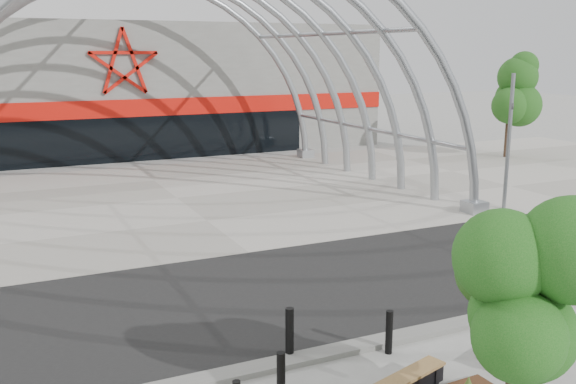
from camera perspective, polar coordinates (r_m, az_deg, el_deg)
ground at (r=14.70m, az=6.76°, el=-13.05°), size 140.00×140.00×0.00m
road at (r=17.52m, az=0.70°, el=-8.62°), size 140.00×7.00×0.02m
forecourt at (r=28.36m, az=-9.84°, el=-0.56°), size 60.00×17.00×0.04m
kerb at (r=14.48m, az=7.30°, el=-13.21°), size 60.00×0.50×0.12m
arena_building at (r=45.30m, az=-16.10°, el=9.02°), size 34.00×15.24×8.00m
vault_canopy at (r=28.36m, az=-9.84°, el=-0.56°), size 20.80×15.80×20.36m
signal_pole at (r=27.03m, az=19.03°, el=4.42°), size 0.22×0.77×5.46m
street_tree_0 at (r=10.15m, az=21.91°, el=-8.95°), size 1.68×1.68×3.84m
street_tree_1 at (r=11.38m, az=19.51°, el=-9.51°), size 1.29×1.29×3.05m
bench_0 at (r=12.76m, az=10.57°, el=-16.43°), size 1.90×0.94×0.39m
bench_1 at (r=14.62m, az=20.03°, el=-13.07°), size 1.90×1.09×0.40m
bollard_0 at (r=12.10m, az=-0.63°, el=-16.22°), size 0.16×0.16×1.01m
bollard_2 at (r=13.66m, az=0.14°, el=-12.45°), size 0.18×0.18×1.11m
bollard_3 at (r=14.06m, az=8.98°, el=-12.20°), size 0.15×0.15×0.96m
bollard_4 at (r=16.70m, az=23.23°, el=-8.78°), size 0.18×0.18×1.10m
bg_tree_1 at (r=40.59m, az=19.13°, el=8.85°), size 2.70×2.70×5.91m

